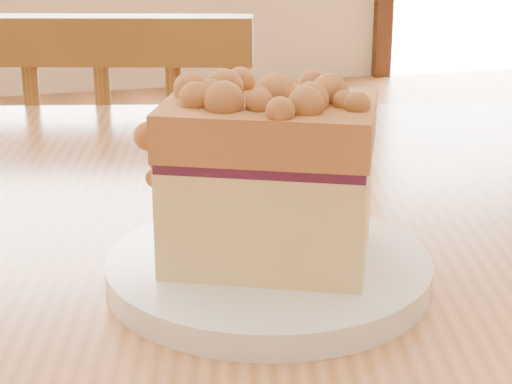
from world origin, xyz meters
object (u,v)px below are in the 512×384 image
cafe_chair_main (132,295)px  cafe_table_main (55,363)px  plate (269,270)px  cake_slice (269,171)px

cafe_chair_main → cafe_table_main: bearing=93.2°
cafe_table_main → plate: size_ratio=6.46×
cafe_chair_main → plate: cafe_chair_main is taller
cafe_table_main → plate: bearing=-28.2°
cafe_table_main → plate: 0.21m
cafe_table_main → cake_slice: bearing=-28.4°
cafe_table_main → cake_slice: (0.13, -0.12, 0.18)m
cake_slice → plate: bearing=88.7°
plate → cake_slice: bearing=-115.5°
cake_slice → cafe_chair_main: bearing=115.3°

